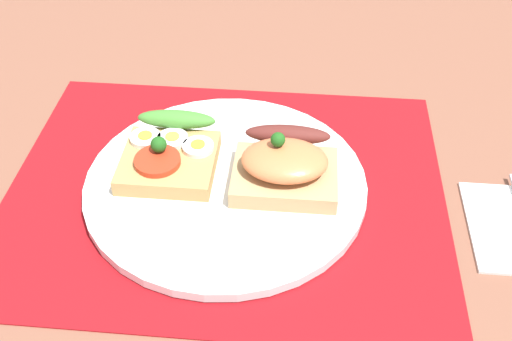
{
  "coord_description": "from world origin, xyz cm",
  "views": [
    {
      "loc": [
        7.0,
        -43.61,
        42.01
      ],
      "look_at": [
        3.0,
        0.0,
        2.81
      ],
      "focal_mm": 42.94,
      "sensor_mm": 36.0,
      "label": 1
    }
  ],
  "objects": [
    {
      "name": "ground_plane",
      "position": [
        0.0,
        0.0,
        -1.6
      ],
      "size": [
        120.0,
        90.0,
        3.2
      ],
      "primitive_type": "cube",
      "color": "brown"
    },
    {
      "name": "placemat",
      "position": [
        0.0,
        0.0,
        0.15
      ],
      "size": [
        43.05,
        34.52,
        0.3
      ],
      "primitive_type": "cube",
      "color": "maroon",
      "rests_on": "ground_plane"
    },
    {
      "name": "plate",
      "position": [
        0.0,
        0.0,
        0.8
      ],
      "size": [
        27.68,
        27.68,
        1.01
      ],
      "primitive_type": "cylinder",
      "color": "white",
      "rests_on": "placemat"
    },
    {
      "name": "sandwich_egg_tomato",
      "position": [
        -5.86,
        1.99,
        2.62
      ],
      "size": [
        9.24,
        10.31,
        3.87
      ],
      "color": "tan",
      "rests_on": "plate"
    },
    {
      "name": "sandwich_salmon",
      "position": [
        5.75,
        0.46,
        3.32
      ],
      "size": [
        10.05,
        9.25,
        5.62
      ],
      "color": "tan",
      "rests_on": "plate"
    }
  ]
}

